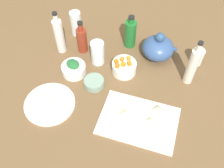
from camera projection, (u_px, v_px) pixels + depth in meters
tabletop at (112, 92)px, 127.38cm from camera, size 190.00×190.00×3.00cm
cutting_board at (138, 121)px, 115.36cm from camera, size 35.15×25.13×1.00cm
plate_tofu at (50, 104)px, 120.72cm from camera, size 23.68×23.68×1.20cm
bowl_greens at (74, 69)px, 130.93cm from camera, size 12.16×12.16×5.12cm
bowl_carrots at (124, 67)px, 130.91cm from camera, size 12.31×12.31×6.32cm
bowl_small_side at (94, 83)px, 126.47cm from camera, size 9.78×9.78×3.80cm
teapot at (158, 48)px, 135.37cm from camera, size 18.19×16.70×15.78cm
bottle_0 at (82, 39)px, 136.75cm from camera, size 5.45×5.45×19.26cm
bottle_1 at (192, 66)px, 121.12cm from camera, size 4.68×4.68×26.13cm
bottle_2 at (130, 33)px, 138.81cm from camera, size 6.32×6.32×19.40cm
bottle_3 at (59, 35)px, 134.54cm from camera, size 4.97×4.97×24.92cm
drinking_glass_0 at (76, 23)px, 145.44cm from camera, size 6.13×6.13×14.44cm
drinking_glass_1 at (198, 57)px, 133.48cm from camera, size 5.74×5.74×9.10cm
drinking_glass_2 at (98, 53)px, 132.39cm from camera, size 6.97×6.97×13.20cm
carrot_cube_0 at (129, 58)px, 129.19cm from camera, size 2.39×2.39×1.80cm
carrot_cube_1 at (129, 64)px, 127.04cm from camera, size 2.52×2.52×1.80cm
carrot_cube_2 at (122, 59)px, 128.88cm from camera, size 1.86×1.86×1.80cm
carrot_cube_3 at (123, 64)px, 126.73cm from camera, size 2.03×2.03×1.80cm
carrot_cube_4 at (117, 66)px, 126.17cm from camera, size 1.83×1.83×1.80cm
carrot_cube_5 at (116, 61)px, 127.94cm from camera, size 2.54×2.54×1.80cm
chopped_greens_mound at (73, 64)px, 127.74cm from camera, size 8.57×7.73×2.91cm
tofu_cube_0 at (56, 108)px, 117.18cm from camera, size 3.07×3.07×2.20cm
tofu_cube_1 at (56, 101)px, 119.75cm from camera, size 2.32×2.32×2.20cm
tofu_cube_2 at (47, 103)px, 119.09cm from camera, size 2.92×2.92×2.20cm
tofu_cube_3 at (48, 96)px, 121.28cm from camera, size 2.73×2.73×2.20cm
dumpling_0 at (150, 121)px, 113.48cm from camera, size 5.16×5.26×2.38cm
dumpling_1 at (124, 113)px, 115.75cm from camera, size 7.03×6.92×2.29cm
dumpling_2 at (158, 110)px, 116.55cm from camera, size 6.39×6.50×3.04cm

